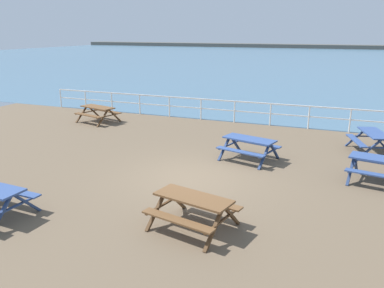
% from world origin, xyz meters
% --- Properties ---
extents(ground_plane, '(30.00, 24.00, 0.20)m').
position_xyz_m(ground_plane, '(0.00, 0.00, -0.10)').
color(ground_plane, brown).
extents(sea_band, '(142.00, 90.00, 0.01)m').
position_xyz_m(sea_band, '(0.00, 52.75, 0.00)').
color(sea_band, '#476B84').
rests_on(sea_band, ground).
extents(distant_shoreline, '(142.00, 6.00, 1.80)m').
position_xyz_m(distant_shoreline, '(0.00, 95.75, 0.00)').
color(distant_shoreline, '#4C4C47').
rests_on(distant_shoreline, ground).
extents(seaward_railing, '(23.07, 0.07, 1.08)m').
position_xyz_m(seaward_railing, '(0.00, 7.75, 0.74)').
color(seaward_railing, white).
rests_on(seaward_railing, ground).
extents(picnic_table_near_left, '(2.12, 1.91, 0.80)m').
position_xyz_m(picnic_table_near_left, '(1.19, 2.34, 0.58)').
color(picnic_table_near_left, '#334C84').
rests_on(picnic_table_near_left, ground).
extents(picnic_table_near_right, '(1.96, 2.16, 0.80)m').
position_xyz_m(picnic_table_near_right, '(5.27, 4.87, 0.58)').
color(picnic_table_near_right, '#334C84').
rests_on(picnic_table_near_right, ground).
extents(picnic_table_far_right, '(2.04, 1.81, 0.80)m').
position_xyz_m(picnic_table_far_right, '(5.36, 1.65, 0.58)').
color(picnic_table_far_right, '#334C84').
rests_on(picnic_table_far_right, ground).
extents(picnic_table_seaward, '(2.12, 1.91, 0.80)m').
position_xyz_m(picnic_table_seaward, '(-7.16, 5.29, 0.58)').
color(picnic_table_seaward, brown).
rests_on(picnic_table_seaward, ground).
extents(picnic_table_corner, '(2.07, 1.85, 0.80)m').
position_xyz_m(picnic_table_corner, '(1.20, -2.97, 0.58)').
color(picnic_table_corner, brown).
rests_on(picnic_table_corner, ground).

